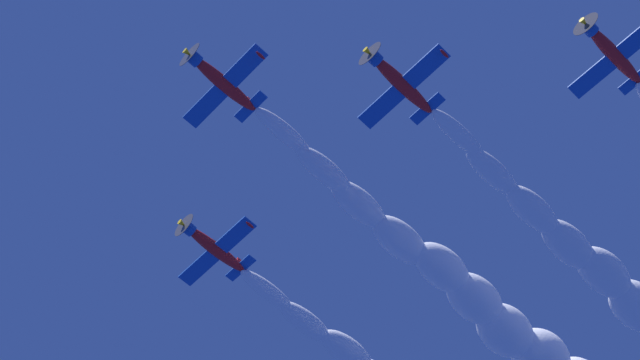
{
  "coord_description": "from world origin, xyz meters",
  "views": [
    {
      "loc": [
        37.52,
        5.92,
        1.89
      ],
      "look_at": [
        -3.51,
        9.6,
        67.77
      ],
      "focal_mm": 58.57,
      "sensor_mm": 36.0,
      "label": 1
    }
  ],
  "objects_px": {
    "airplane_left_wingman": "(400,82)",
    "airplane_right_wingman": "(213,247)",
    "airplane_slot_tail": "(612,53)",
    "airplane_lead": "(221,82)"
  },
  "relations": [
    {
      "from": "airplane_lead",
      "to": "airplane_right_wingman",
      "type": "relative_size",
      "value": 1.0
    },
    {
      "from": "airplane_right_wingman",
      "to": "airplane_slot_tail",
      "type": "height_order",
      "value": "airplane_slot_tail"
    },
    {
      "from": "airplane_right_wingman",
      "to": "airplane_slot_tail",
      "type": "bearing_deg",
      "value": 55.72
    },
    {
      "from": "airplane_lead",
      "to": "airplane_right_wingman",
      "type": "distance_m",
      "value": 13.85
    },
    {
      "from": "airplane_lead",
      "to": "airplane_right_wingman",
      "type": "bearing_deg",
      "value": 179.92
    },
    {
      "from": "airplane_left_wingman",
      "to": "airplane_slot_tail",
      "type": "height_order",
      "value": "airplane_slot_tail"
    },
    {
      "from": "airplane_left_wingman",
      "to": "airplane_right_wingman",
      "type": "distance_m",
      "value": 20.14
    },
    {
      "from": "airplane_left_wingman",
      "to": "airplane_right_wingman",
      "type": "height_order",
      "value": "airplane_right_wingman"
    },
    {
      "from": "airplane_right_wingman",
      "to": "airplane_slot_tail",
      "type": "distance_m",
      "value": 32.99
    },
    {
      "from": "airplane_left_wingman",
      "to": "airplane_lead",
      "type": "bearing_deg",
      "value": -99.14
    }
  ]
}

